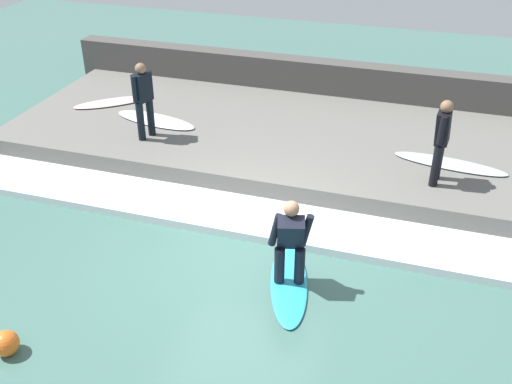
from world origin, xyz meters
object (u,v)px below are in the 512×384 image
(surfer_waiting_near, at_px, (143,97))
(surfer_waiting_far, at_px, (441,138))
(surfboard_spare, at_px, (112,102))
(surfboard_waiting_far, at_px, (450,164))
(surfboard_waiting_near, at_px, (156,120))
(surfboard_riding, at_px, (289,283))
(marker_buoy, at_px, (6,343))
(surfer_riding, at_px, (290,239))

(surfer_waiting_near, xyz_separation_m, surfer_waiting_far, (-0.13, -5.70, -0.01))
(surfboard_spare, bearing_deg, surfboard_waiting_far, -95.88)
(surfer_waiting_near, xyz_separation_m, surfboard_waiting_far, (0.60, -5.95, -0.85))
(surfer_waiting_far, height_order, surfboard_spare, surfer_waiting_far)
(surfboard_waiting_near, height_order, surfer_waiting_far, surfer_waiting_far)
(surfboard_riding, height_order, surfer_waiting_far, surfer_waiting_far)
(surfer_waiting_near, relative_size, surfboard_waiting_near, 0.77)
(surfer_waiting_near, relative_size, surfboard_spare, 0.94)
(surfboard_riding, bearing_deg, surfboard_waiting_far, -29.68)
(marker_buoy, bearing_deg, surfboard_waiting_far, -40.40)
(surfer_waiting_far, distance_m, surfboard_spare, 7.48)
(surfboard_riding, distance_m, surfer_riding, 0.80)
(surfer_riding, bearing_deg, marker_buoy, 127.99)
(surfboard_waiting_near, distance_m, surfboard_spare, 1.52)
(surfer_riding, relative_size, surfboard_waiting_far, 0.66)
(surfboard_spare, bearing_deg, surfer_waiting_far, -101.68)
(surfboard_riding, distance_m, surfboard_waiting_far, 4.30)
(surfer_riding, xyz_separation_m, surfboard_spare, (4.49, 5.41, -0.33))
(surfboard_riding, height_order, surfboard_spare, surfboard_spare)
(surfer_riding, height_order, surfer_waiting_far, surfer_waiting_far)
(surfer_waiting_near, bearing_deg, surfboard_spare, 48.89)
(surfboard_waiting_near, distance_m, surfer_waiting_far, 6.01)
(surfer_waiting_near, xyz_separation_m, surfboard_spare, (1.38, 1.58, -0.85))
(surfer_waiting_near, height_order, surfboard_waiting_near, surfer_waiting_near)
(surfboard_riding, relative_size, surfboard_waiting_near, 1.01)
(surfer_riding, distance_m, surfer_waiting_far, 3.55)
(surfer_waiting_far, bearing_deg, marker_buoy, 137.38)
(surfboard_riding, relative_size, surfer_riding, 1.48)
(surfboard_riding, xyz_separation_m, surfer_riding, (0.00, -0.00, 0.80))
(surfboard_riding, xyz_separation_m, surfer_waiting_far, (2.98, -1.87, 1.31))
(surfboard_waiting_near, bearing_deg, surfer_riding, -133.98)
(surfer_riding, distance_m, surfboard_waiting_far, 4.29)
(surfer_waiting_near, bearing_deg, marker_buoy, -172.62)
(surfer_waiting_far, bearing_deg, surfboard_riding, 147.94)
(surfboard_riding, height_order, surfer_waiting_near, surfer_waiting_near)
(surfer_riding, height_order, surfboard_spare, surfer_riding)
(surfer_riding, xyz_separation_m, surfboard_waiting_far, (3.71, -2.12, -0.33))
(surfboard_riding, bearing_deg, surfboard_spare, 50.33)
(marker_buoy, bearing_deg, surfboard_waiting_near, 8.15)
(surfer_waiting_far, xyz_separation_m, surfboard_waiting_far, (0.73, -0.25, -0.84))
(surfboard_riding, bearing_deg, surfer_waiting_far, -32.06)
(surfer_waiting_near, relative_size, surfboard_waiting_far, 0.74)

